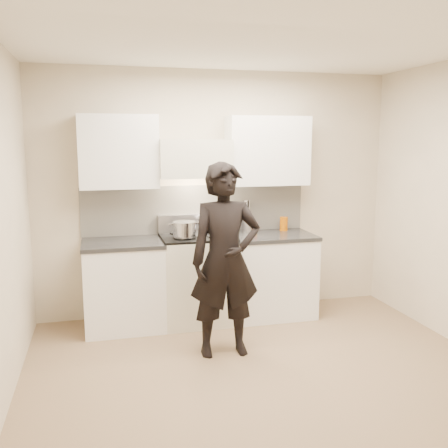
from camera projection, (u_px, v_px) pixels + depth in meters
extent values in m
plane|color=#7F634A|center=(266.00, 376.00, 4.16)|extent=(4.00, 4.00, 0.00)
cube|color=beige|center=(217.00, 194.00, 5.61)|extent=(4.00, 0.04, 2.70)
cube|color=beige|center=(397.00, 272.00, 2.26)|extent=(4.00, 0.04, 2.70)
cube|color=silver|center=(272.00, 38.00, 3.71)|extent=(4.00, 3.50, 0.02)
cube|color=beige|center=(196.00, 209.00, 5.56)|extent=(2.50, 0.02, 0.53)
cube|color=#B8B7C0|center=(192.00, 223.00, 5.54)|extent=(0.76, 0.08, 0.20)
cube|color=beige|center=(194.00, 159.00, 5.28)|extent=(0.76, 0.40, 0.40)
cylinder|color=#A9ABB9|center=(198.00, 177.00, 5.13)|extent=(0.66, 0.02, 0.02)
cube|color=white|center=(267.00, 151.00, 5.50)|extent=(0.90, 0.33, 0.75)
cube|color=white|center=(119.00, 152.00, 5.11)|extent=(0.80, 0.33, 0.75)
cube|color=beige|center=(229.00, 215.00, 5.66)|extent=(0.08, 0.01, 0.12)
cube|color=beige|center=(198.00, 280.00, 5.37)|extent=(0.76, 0.65, 0.92)
cube|color=black|center=(197.00, 237.00, 5.29)|extent=(0.76, 0.65, 0.02)
cube|color=silver|center=(209.00, 233.00, 5.44)|extent=(0.36, 0.34, 0.01)
cylinder|color=#A9ABB9|center=(203.00, 257.00, 5.04)|extent=(0.62, 0.02, 0.02)
cylinder|color=black|center=(183.00, 238.00, 5.10)|extent=(0.18, 0.18, 0.01)
cylinder|color=black|center=(217.00, 237.00, 5.19)|extent=(0.18, 0.18, 0.01)
cylinder|color=black|center=(178.00, 233.00, 5.39)|extent=(0.18, 0.18, 0.01)
cylinder|color=black|center=(211.00, 232.00, 5.48)|extent=(0.18, 0.18, 0.01)
cube|color=white|center=(270.00, 276.00, 5.57)|extent=(0.90, 0.65, 0.88)
cube|color=black|center=(271.00, 236.00, 5.50)|extent=(0.92, 0.67, 0.04)
cube|color=white|center=(124.00, 286.00, 5.18)|extent=(0.80, 0.65, 0.88)
cube|color=black|center=(122.00, 243.00, 5.11)|extent=(0.82, 0.67, 0.04)
ellipsoid|color=#A9ABB9|center=(212.00, 222.00, 5.46)|extent=(0.38, 0.38, 0.21)
torus|color=#A9ABB9|center=(212.00, 217.00, 5.45)|extent=(0.39, 0.39, 0.02)
ellipsoid|color=beige|center=(212.00, 223.00, 5.46)|extent=(0.21, 0.21, 0.10)
cylinder|color=silver|center=(211.00, 214.00, 5.28)|extent=(0.12, 0.27, 0.20)
cylinder|color=#A9ABB9|center=(184.00, 229.00, 5.12)|extent=(0.24, 0.24, 0.16)
cube|color=#A9ABB9|center=(170.00, 224.00, 5.08)|extent=(0.05, 0.03, 0.01)
cube|color=#A9ABB9|center=(198.00, 223.00, 5.15)|extent=(0.05, 0.03, 0.01)
cylinder|color=#B8B7C0|center=(246.00, 223.00, 5.66)|extent=(0.13, 0.13, 0.19)
cylinder|color=black|center=(249.00, 215.00, 5.66)|extent=(0.02, 0.02, 0.33)
cylinder|color=silver|center=(247.00, 215.00, 5.68)|extent=(0.02, 0.02, 0.33)
cylinder|color=#B8B7C0|center=(245.00, 215.00, 5.67)|extent=(0.02, 0.02, 0.33)
cylinder|color=black|center=(244.00, 215.00, 5.65)|extent=(0.02, 0.02, 0.33)
cylinder|color=#B8B7C0|center=(244.00, 215.00, 5.63)|extent=(0.02, 0.02, 0.33)
cylinder|color=silver|center=(246.00, 215.00, 5.62)|extent=(0.02, 0.02, 0.33)
cylinder|color=black|center=(248.00, 215.00, 5.62)|extent=(0.02, 0.02, 0.33)
cylinder|color=#B8B7C0|center=(249.00, 215.00, 5.64)|extent=(0.02, 0.02, 0.33)
cylinder|color=orange|center=(255.00, 228.00, 5.68)|extent=(0.04, 0.04, 0.07)
cylinder|color=red|center=(256.00, 223.00, 5.68)|extent=(0.04, 0.04, 0.03)
cylinder|color=#AC5103|center=(284.00, 224.00, 5.70)|extent=(0.09, 0.09, 0.16)
imported|color=black|center=(225.00, 260.00, 4.48)|extent=(0.65, 0.43, 1.76)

